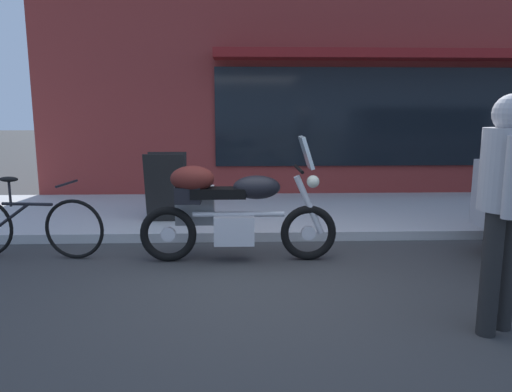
{
  "coord_description": "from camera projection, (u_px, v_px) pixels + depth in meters",
  "views": [
    {
      "loc": [
        -0.27,
        -4.52,
        1.64
      ],
      "look_at": [
        -0.07,
        0.8,
        0.7
      ],
      "focal_mm": 33.24,
      "sensor_mm": 36.0,
      "label": 1
    }
  ],
  "objects": [
    {
      "name": "parked_bicycle",
      "position": [
        28.0,
        225.0,
        5.38
      ],
      "size": [
        1.75,
        0.48,
        0.93
      ],
      "color": "black",
      "rests_on": "ground_plane"
    },
    {
      "name": "ground_plane",
      "position": [
        266.0,
        279.0,
        4.74
      ],
      "size": [
        80.0,
        80.0,
        0.0
      ],
      "primitive_type": "plane",
      "color": "#373737"
    },
    {
      "name": "touring_motorcycle",
      "position": [
        227.0,
        208.0,
        5.25
      ],
      "size": [
        2.19,
        0.67,
        1.39
      ],
      "color": "black",
      "rests_on": "ground_plane"
    },
    {
      "name": "pedestrian_walking",
      "position": [
        507.0,
        185.0,
        3.41
      ],
      "size": [
        0.5,
        0.52,
        1.77
      ],
      "color": "black",
      "rests_on": "ground_plane"
    },
    {
      "name": "sandwich_board_sign",
      "position": [
        166.0,
        187.0,
        6.65
      ],
      "size": [
        0.55,
        0.42,
        0.96
      ],
      "color": "black",
      "rests_on": "sidewalk_curb"
    }
  ]
}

